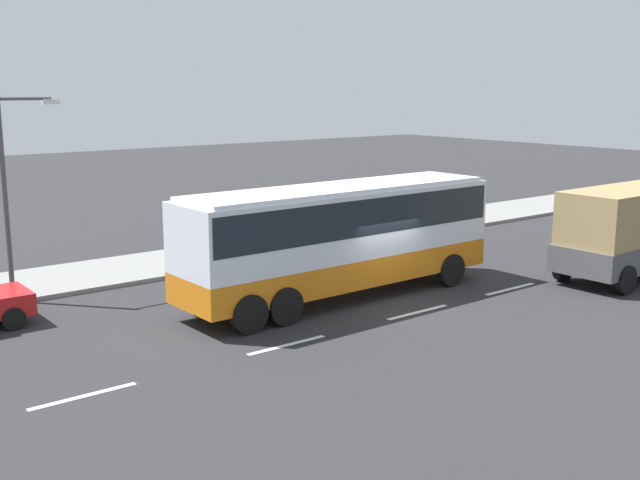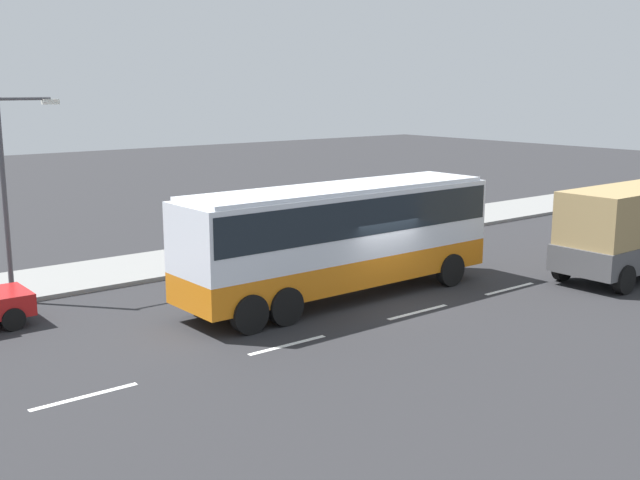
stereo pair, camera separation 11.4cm
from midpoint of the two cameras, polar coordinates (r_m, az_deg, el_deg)
ground_plane at (r=24.25m, az=4.74°, el=-4.42°), size 120.00×120.00×0.00m
sidewalk_curb at (r=30.75m, az=-5.97°, el=-0.91°), size 80.00×4.00×0.15m
lane_centreline at (r=23.51m, az=8.62°, el=-5.01°), size 35.32×0.16×0.01m
coach_bus at (r=23.87m, az=1.67°, el=0.80°), size 10.91×2.79×3.56m
pedestrian_near_curb at (r=32.45m, az=2.78°, el=1.79°), size 0.32×0.32×1.79m
street_lamp at (r=25.11m, az=-21.83°, el=4.14°), size 1.92×0.24×6.21m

